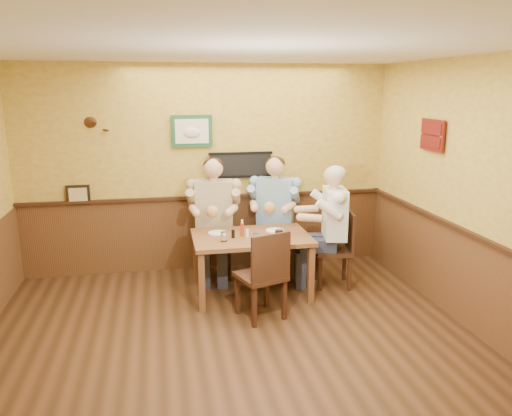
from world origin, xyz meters
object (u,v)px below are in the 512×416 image
(diner_white_elder, at_px, (334,233))
(water_glass_left, at_px, (224,237))
(pepper_shaker, at_px, (233,234))
(diner_tan_shirt, at_px, (214,224))
(salt_shaker, at_px, (247,233))
(water_glass_mid, at_px, (256,238))
(chair_near_side, at_px, (261,274))
(cola_tumbler, at_px, (279,235))
(dining_table, at_px, (251,243))
(chair_back_left, at_px, (215,239))
(hot_sauce_bottle, at_px, (242,229))
(diner_blue_polo, at_px, (275,220))
(chair_right_end, at_px, (333,249))
(chair_back_right, at_px, (275,235))

(diner_white_elder, bearing_deg, water_glass_left, -69.68)
(pepper_shaker, bearing_deg, diner_tan_shirt, 99.85)
(water_glass_left, height_order, salt_shaker, water_glass_left)
(water_glass_mid, height_order, pepper_shaker, water_glass_mid)
(chair_near_side, relative_size, cola_tumbler, 8.21)
(dining_table, height_order, cola_tumbler, cola_tumbler)
(chair_back_left, distance_m, hot_sauce_bottle, 0.83)
(diner_blue_polo, xyz_separation_m, diner_white_elder, (0.59, -0.73, -0.01))
(dining_table, xyz_separation_m, diner_tan_shirt, (-0.36, 0.72, 0.06))
(salt_shaker, distance_m, pepper_shaker, 0.17)
(diner_tan_shirt, xyz_separation_m, hot_sauce_bottle, (0.25, -0.72, 0.12))
(chair_right_end, relative_size, cola_tumbler, 7.95)
(diner_tan_shirt, height_order, hot_sauce_bottle, diner_tan_shirt)
(chair_near_side, relative_size, diner_blue_polo, 0.71)
(hot_sauce_bottle, bearing_deg, diner_blue_polo, 53.57)
(cola_tumbler, distance_m, pepper_shaker, 0.55)
(chair_back_left, relative_size, diner_tan_shirt, 0.70)
(dining_table, height_order, diner_white_elder, diner_white_elder)
(chair_near_side, bearing_deg, cola_tumbler, -145.89)
(diner_tan_shirt, relative_size, hot_sauce_bottle, 7.92)
(diner_white_elder, bearing_deg, hot_sauce_bottle, -75.44)
(dining_table, distance_m, salt_shaker, 0.16)
(chair_back_right, distance_m, diner_blue_polo, 0.21)
(pepper_shaker, bearing_deg, diner_white_elder, 5.73)
(water_glass_mid, xyz_separation_m, hot_sauce_bottle, (-0.11, 0.30, 0.04))
(chair_near_side, bearing_deg, diner_tan_shirt, -94.52)
(chair_back_left, height_order, chair_back_right, chair_back_left)
(chair_back_right, distance_m, water_glass_mid, 1.24)
(diner_white_elder, height_order, water_glass_left, diner_white_elder)
(chair_right_end, bearing_deg, salt_shaker, -72.90)
(chair_back_left, xyz_separation_m, diner_white_elder, (1.44, -0.64, 0.19))
(diner_blue_polo, height_order, diner_white_elder, diner_blue_polo)
(water_glass_left, bearing_deg, diner_tan_shirt, 90.71)
(chair_right_end, height_order, hot_sauce_bottle, chair_right_end)
(chair_near_side, height_order, salt_shaker, chair_near_side)
(diner_tan_shirt, bearing_deg, salt_shaker, -59.39)
(diner_tan_shirt, relative_size, diner_blue_polo, 1.01)
(chair_back_left, bearing_deg, chair_near_side, -66.85)
(water_glass_left, bearing_deg, cola_tumbler, -7.32)
(chair_back_right, height_order, chair_near_side, chair_near_side)
(chair_right_end, distance_m, chair_near_side, 1.31)
(diner_blue_polo, distance_m, hot_sauce_bottle, 1.01)
(chair_right_end, bearing_deg, hot_sauce_bottle, -75.44)
(chair_back_right, xyz_separation_m, chair_near_side, (-0.50, -1.44, 0.01))
(chair_right_end, distance_m, diner_blue_polo, 0.96)
(chair_right_end, bearing_deg, diner_white_elder, 180.00)
(chair_back_right, distance_m, pepper_shaker, 1.15)
(diner_blue_polo, bearing_deg, chair_near_side, -86.95)
(chair_back_left, bearing_deg, dining_table, -54.36)
(diner_blue_polo, height_order, water_glass_left, diner_blue_polo)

